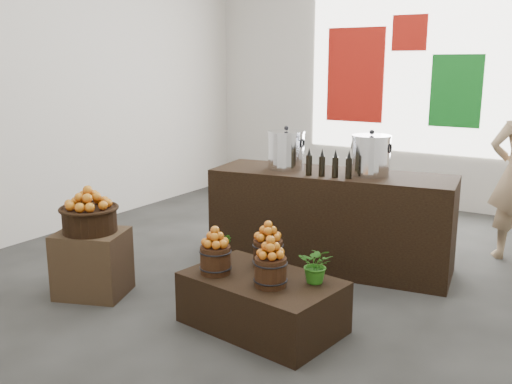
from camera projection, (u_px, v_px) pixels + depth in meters
The scene contains 22 objects.
ground at pixel (273, 270), 5.87m from camera, with size 7.00×7.00×0.00m, color #3E3E3B.
back_wall at pixel (395, 69), 8.32m from camera, with size 6.00×0.04×4.00m, color beige.
back_opening at pixel (415, 69), 8.15m from camera, with size 3.20×0.02×2.40m, color white.
deco_red_left at pixel (355, 75), 8.63m from camera, with size 0.90×0.04×1.40m, color #AA150D.
deco_green_right at pixel (456, 91), 7.90m from camera, with size 0.70×0.04×1.00m, color #106A1C.
deco_red_upper at pixel (410, 33), 8.08m from camera, with size 0.50×0.04×0.50m, color #AA150D.
crate at pixel (92, 263), 5.19m from camera, with size 0.60×0.49×0.60m, color #4B3923.
wicker_basket at pixel (90, 220), 5.10m from camera, with size 0.48×0.48×0.22m, color black.
apples_in_basket at pixel (88, 197), 5.06m from camera, with size 0.37×0.37×0.20m, color #97040A, non-canonical shape.
display_table at pixel (262, 302), 4.56m from camera, with size 1.22×0.75×0.42m, color black.
apple_bucket_front_left at pixel (215, 260), 4.58m from camera, with size 0.24×0.24×0.23m, color #3A200F.
apples_in_bucket_front_left at pixel (215, 237), 4.54m from camera, with size 0.18×0.18×0.16m, color #97040A, non-canonical shape.
apple_bucket_front_right at pixel (271, 272), 4.32m from camera, with size 0.24×0.24×0.23m, color #3A200F.
apples_in_bucket_front_right at pixel (271, 247), 4.28m from camera, with size 0.18×0.18×0.16m, color #97040A, non-canonical shape.
apple_bucket_rear at pixel (268, 253), 4.74m from camera, with size 0.24×0.24×0.23m, color #3A200F.
apples_in_bucket_rear at pixel (268, 231), 4.69m from camera, with size 0.18×0.18×0.16m, color #97040A, non-canonical shape.
herb_garnish_right at pixel (317, 264), 4.38m from camera, with size 0.27×0.23×0.30m, color #246415.
herb_garnish_left at pixel (224, 247), 4.89m from camera, with size 0.13×0.10×0.24m, color #246415.
counter at pixel (331, 220), 5.89m from camera, with size 2.44×0.78×1.00m, color black.
stock_pot_left at pixel (286, 151), 5.93m from camera, with size 0.38×0.38×0.38m, color silver.
stock_pot_center at pixel (371, 156), 5.59m from camera, with size 0.38×0.38×0.38m, color silver.
oil_cruets at pixel (325, 163), 5.53m from camera, with size 0.35×0.07×0.28m, color black, non-canonical shape.
Camera 1 is at (2.79, -4.80, 2.09)m, focal length 40.00 mm.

